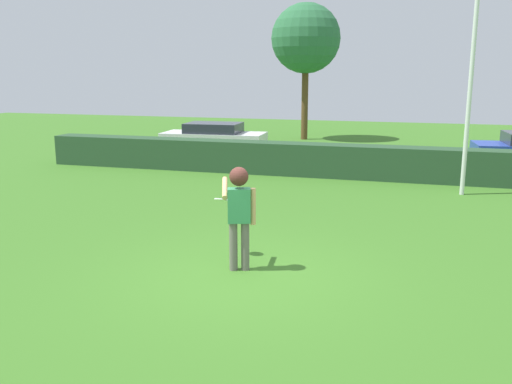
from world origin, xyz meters
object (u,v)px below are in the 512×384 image
at_px(lamppost, 471,78).
at_px(parked_car_white, 214,137).
at_px(frisbee, 222,200).
at_px(person, 239,206).
at_px(maple_tree, 306,39).

relative_size(lamppost, parked_car_white, 1.32).
xyz_separation_m(frisbee, lamppost, (4.57, 6.73, 2.10)).
bearing_deg(frisbee, parked_car_white, 111.34).
bearing_deg(parked_car_white, person, -67.55).
bearing_deg(maple_tree, person, -81.78).
bearing_deg(parked_car_white, lamppost, -30.44).
distance_m(lamppost, maple_tree, 13.24).
xyz_separation_m(parked_car_white, maple_tree, (2.62, 5.78, 4.16)).
height_order(person, maple_tree, maple_tree).
height_order(person, lamppost, lamppost).
xyz_separation_m(lamppost, parked_car_white, (-9.35, 5.49, -2.46)).
xyz_separation_m(person, lamppost, (4.04, 7.36, 2.03)).
height_order(parked_car_white, maple_tree, maple_tree).
height_order(person, parked_car_white, person).
bearing_deg(maple_tree, parked_car_white, -114.36).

